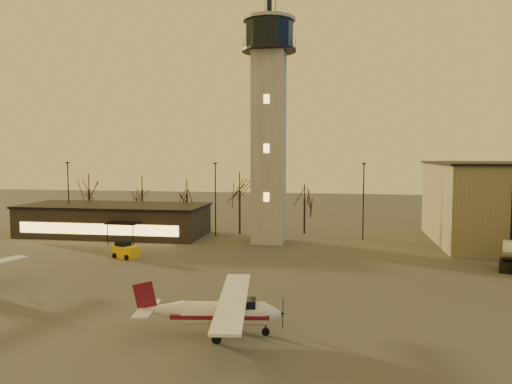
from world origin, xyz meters
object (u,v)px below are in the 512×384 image
at_px(terminal, 114,220).
at_px(control_tower, 269,114).
at_px(cessna_front, 226,317).
at_px(service_cart, 125,252).

bearing_deg(terminal, control_tower, -5.15).
height_order(control_tower, terminal, control_tower).
relative_size(control_tower, terminal, 1.28).
relative_size(terminal, cessna_front, 2.03).
bearing_deg(terminal, service_cart, -60.50).
distance_m(control_tower, terminal, 26.24).
relative_size(cessna_front, service_cart, 4.01).
distance_m(cessna_front, service_cart, 26.43).
xyz_separation_m(cessna_front, service_cart, (-16.16, 20.91, -0.51)).
xyz_separation_m(terminal, cessna_front, (24.06, -34.87, -0.98)).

